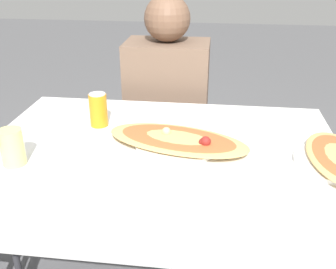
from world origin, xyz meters
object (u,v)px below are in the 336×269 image
(dining_table, at_px, (160,173))
(drink_glass, at_px, (12,147))
(person_seated, at_px, (167,98))
(soda_can, at_px, (98,110))
(pizza_main, at_px, (178,140))
(chair_far_seated, at_px, (170,126))

(dining_table, bearing_deg, drink_glass, -163.91)
(person_seated, bearing_deg, soda_can, 68.33)
(person_seated, height_order, drink_glass, person_seated)
(soda_can, bearing_deg, pizza_main, -23.41)
(chair_far_seated, bearing_deg, pizza_main, 99.01)
(chair_far_seated, height_order, soda_can, soda_can)
(soda_can, bearing_deg, dining_table, -36.91)
(chair_far_seated, xyz_separation_m, drink_glass, (-0.37, -0.91, 0.32))
(person_seated, height_order, pizza_main, person_seated)
(pizza_main, bearing_deg, person_seated, 100.59)
(dining_table, relative_size, soda_can, 9.57)
(drink_glass, bearing_deg, soda_can, 60.84)
(pizza_main, bearing_deg, drink_glass, -159.38)
(pizza_main, bearing_deg, soda_can, 156.59)
(chair_far_seated, bearing_deg, person_seated, 90.00)
(chair_far_seated, bearing_deg, drink_glass, 67.97)
(pizza_main, xyz_separation_m, soda_can, (-0.31, 0.13, 0.04))
(chair_far_seated, relative_size, person_seated, 0.73)
(chair_far_seated, height_order, pizza_main, chair_far_seated)
(dining_table, distance_m, pizza_main, 0.12)
(chair_far_seated, xyz_separation_m, soda_can, (-0.19, -0.60, 0.33))
(dining_table, xyz_separation_m, pizza_main, (0.05, 0.06, 0.09))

